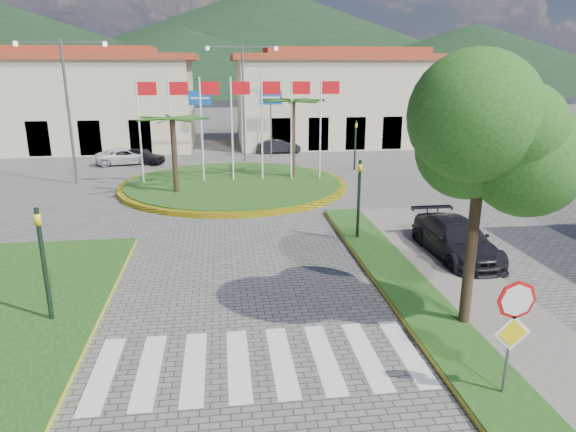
{
  "coord_description": "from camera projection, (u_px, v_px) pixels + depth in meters",
  "views": [
    {
      "loc": [
        -0.6,
        -6.38,
        6.56
      ],
      "look_at": [
        1.26,
        8.0,
        2.31
      ],
      "focal_mm": 32.0,
      "sensor_mm": 36.0,
      "label": 1
    }
  ],
  "objects": [
    {
      "name": "sidewalk_right",
      "position": [
        552.0,
        392.0,
        10.61
      ],
      "size": [
        4.0,
        28.0,
        0.15
      ],
      "primitive_type": "cube",
      "color": "gray",
      "rests_on": "ground"
    },
    {
      "name": "verge_right",
      "position": [
        497.0,
        396.0,
        10.46
      ],
      "size": [
        1.6,
        28.0,
        0.18
      ],
      "primitive_type": "cube",
      "color": "#1A4313",
      "rests_on": "ground"
    },
    {
      "name": "crosswalk",
      "position": [
        256.0,
        362.0,
        11.79
      ],
      "size": [
        8.0,
        3.0,
        0.01
      ],
      "primitive_type": "cube",
      "color": "silver",
      "rests_on": "ground"
    },
    {
      "name": "roundabout_island",
      "position": [
        234.0,
        184.0,
        28.88
      ],
      "size": [
        12.7,
        12.7,
        6.0
      ],
      "color": "yellow",
      "rests_on": "ground"
    },
    {
      "name": "stop_sign",
      "position": [
        513.0,
        321.0,
        9.96
      ],
      "size": [
        0.8,
        0.11,
        2.65
      ],
      "color": "slate",
      "rests_on": "ground"
    },
    {
      "name": "deciduous_tree",
      "position": [
        484.0,
        128.0,
        11.97
      ],
      "size": [
        3.6,
        3.6,
        6.8
      ],
      "color": "black",
      "rests_on": "ground"
    },
    {
      "name": "traffic_light_left",
      "position": [
        43.0,
        256.0,
        12.99
      ],
      "size": [
        0.15,
        0.18,
        3.2
      ],
      "color": "black",
      "rests_on": "ground"
    },
    {
      "name": "traffic_light_right",
      "position": [
        359.0,
        193.0,
        19.42
      ],
      "size": [
        0.15,
        0.18,
        3.2
      ],
      "color": "black",
      "rests_on": "ground"
    },
    {
      "name": "traffic_light_far",
      "position": [
        355.0,
        140.0,
        33.18
      ],
      "size": [
        0.18,
        0.15,
        3.2
      ],
      "color": "black",
      "rests_on": "ground"
    },
    {
      "name": "direction_sign_west",
      "position": [
        200.0,
        111.0,
        36.22
      ],
      "size": [
        1.6,
        0.14,
        5.2
      ],
      "color": "slate",
      "rests_on": "ground"
    },
    {
      "name": "direction_sign_east",
      "position": [
        271.0,
        110.0,
        36.84
      ],
      "size": [
        1.6,
        0.14,
        5.2
      ],
      "color": "slate",
      "rests_on": "ground"
    },
    {
      "name": "street_lamp_centre",
      "position": [
        243.0,
        97.0,
        35.4
      ],
      "size": [
        4.8,
        0.16,
        8.0
      ],
      "color": "slate",
      "rests_on": "ground"
    },
    {
      "name": "street_lamp_west",
      "position": [
        68.0,
        105.0,
        28.46
      ],
      "size": [
        4.8,
        0.16,
        8.0
      ],
      "color": "slate",
      "rests_on": "ground"
    },
    {
      "name": "building_left",
      "position": [
        53.0,
        100.0,
        41.33
      ],
      "size": [
        23.32,
        9.54,
        8.05
      ],
      "color": "beige",
      "rests_on": "ground"
    },
    {
      "name": "building_right",
      "position": [
        344.0,
        98.0,
        44.29
      ],
      "size": [
        19.08,
        9.54,
        8.05
      ],
      "color": "beige",
      "rests_on": "ground"
    },
    {
      "name": "hill_far_west",
      "position": [
        4.0,
        48.0,
        131.34
      ],
      "size": [
        140.0,
        140.0,
        22.0
      ],
      "primitive_type": "cone",
      "color": "black",
      "rests_on": "ground"
    },
    {
      "name": "hill_far_mid",
      "position": [
        269.0,
        37.0,
        157.9
      ],
      "size": [
        180.0,
        180.0,
        30.0
      ],
      "primitive_type": "cone",
      "color": "black",
      "rests_on": "ground"
    },
    {
      "name": "hill_far_east",
      "position": [
        474.0,
        57.0,
        142.58
      ],
      "size": [
        120.0,
        120.0,
        18.0
      ],
      "primitive_type": "cone",
      "color": "black",
      "rests_on": "ground"
    },
    {
      "name": "hill_near_back",
      "position": [
        181.0,
        60.0,
        128.23
      ],
      "size": [
        110.0,
        110.0,
        16.0
      ],
      "primitive_type": "cone",
      "color": "black",
      "rests_on": "ground"
    },
    {
      "name": "white_van",
      "position": [
        125.0,
        156.0,
        35.49
      ],
      "size": [
        4.27,
        2.67,
        1.1
      ],
      "primitive_type": "imported",
      "rotation": [
        0.0,
        0.0,
        1.8
      ],
      "color": "silver",
      "rests_on": "ground"
    },
    {
      "name": "car_dark_a",
      "position": [
        141.0,
        156.0,
        35.62
      ],
      "size": [
        3.52,
        2.36,
        1.11
      ],
      "primitive_type": "imported",
      "rotation": [
        0.0,
        0.0,
        1.22
      ],
      "color": "black",
      "rests_on": "ground"
    },
    {
      "name": "car_dark_b",
      "position": [
        279.0,
        146.0,
        40.06
      ],
      "size": [
        3.39,
        1.28,
        1.1
      ],
      "primitive_type": "imported",
      "rotation": [
        0.0,
        0.0,
        1.54
      ],
      "color": "black",
      "rests_on": "ground"
    },
    {
      "name": "car_side_right",
      "position": [
        456.0,
        239.0,
        18.1
      ],
      "size": [
        1.99,
        4.71,
        1.36
      ],
      "primitive_type": "imported",
      "rotation": [
        0.0,
        0.0,
        0.02
      ],
      "color": "black",
      "rests_on": "ground"
    }
  ]
}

